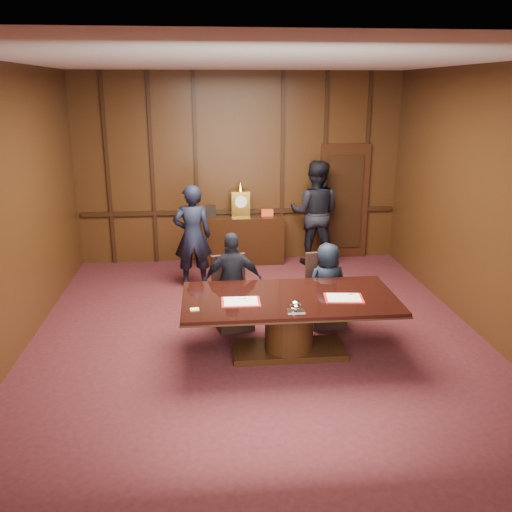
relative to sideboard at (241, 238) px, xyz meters
The scene contains 13 objects.
room 3.36m from the sideboard, 88.80° to the right, with size 7.00×7.04×3.50m.
sideboard is the anchor object (origin of this frame).
conference_table 3.78m from the sideboard, 84.75° to the right, with size 2.62×1.32×0.76m.
folder_left 3.91m from the sideboard, 93.81° to the right, with size 0.46×0.34×0.02m.
folder_right 4.02m from the sideboard, 75.74° to the right, with size 0.49×0.38×0.02m.
inkstand 4.24m from the sideboard, 85.31° to the right, with size 0.20×0.14×0.12m.
notepad 4.15m from the sideboard, 101.17° to the right, with size 0.10×0.07×0.01m, color #FAEB7A.
chair_left 2.91m from the sideboard, 96.15° to the right, with size 0.58×0.58×0.99m.
chair_right 3.05m from the sideboard, 71.01° to the right, with size 0.53×0.53×0.99m.
signatory_left 2.98m from the sideboard, 95.88° to the right, with size 0.80×0.33×1.37m, color black.
signatory_right 3.12m from the sideboard, 71.41° to the right, with size 0.58×0.38×1.19m, color black.
witness_left 1.51m from the sideboard, 126.73° to the right, with size 0.63×0.41×1.72m, color black.
witness_right 1.47m from the sideboard, ahead, with size 0.95×0.74×1.95m, color black.
Camera 1 is at (-0.64, -6.59, 3.19)m, focal length 38.00 mm.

